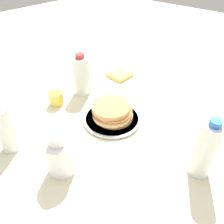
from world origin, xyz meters
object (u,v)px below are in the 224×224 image
water_bottle_near (82,75)px  water_bottle_far (205,150)px  plate (112,118)px  juice_glass (56,98)px  water_bottle_mid (5,129)px  pancake_stack (113,112)px  cream_jug (60,155)px

water_bottle_near → water_bottle_far: 0.61m
plate → juice_glass: juice_glass is taller
plate → water_bottle_mid: water_bottle_mid is taller
pancake_stack → water_bottle_mid: (-0.16, -0.34, 0.04)m
water_bottle_mid → juice_glass: bearing=109.9°
cream_jug → water_bottle_mid: size_ratio=0.81×
pancake_stack → water_bottle_far: (0.36, -0.01, 0.06)m
juice_glass → water_bottle_mid: 0.29m
juice_glass → pancake_stack: bearing=16.7°
water_bottle_near → water_bottle_mid: size_ratio=1.04×
cream_jug → water_bottle_near: water_bottle_near is taller
juice_glass → water_bottle_near: size_ratio=0.33×
pancake_stack → water_bottle_far: bearing=-1.3°
cream_jug → water_bottle_far: 0.42m
water_bottle_near → water_bottle_mid: water_bottle_near is taller
water_bottle_near → water_bottle_mid: (0.08, -0.41, -0.00)m
pancake_stack → water_bottle_near: bearing=165.6°
juice_glass → water_bottle_mid: (0.10, -0.27, 0.06)m
water_bottle_mid → water_bottle_far: 0.63m
water_bottle_mid → water_bottle_far: bearing=32.5°
juice_glass → cream_jug: size_ratio=0.42×
plate → cream_jug: 0.29m
pancake_stack → plate: bearing=-170.9°
cream_jug → water_bottle_near: bearing=129.5°
water_bottle_near → juice_glass: bearing=-96.8°
cream_jug → water_bottle_mid: bearing=-163.5°
plate → juice_glass: size_ratio=3.68×
water_bottle_mid → cream_jug: bearing=16.5°
juice_glass → water_bottle_far: water_bottle_far is taller
pancake_stack → juice_glass: 0.27m
juice_glass → water_bottle_near: 0.15m
plate → water_bottle_mid: 0.39m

